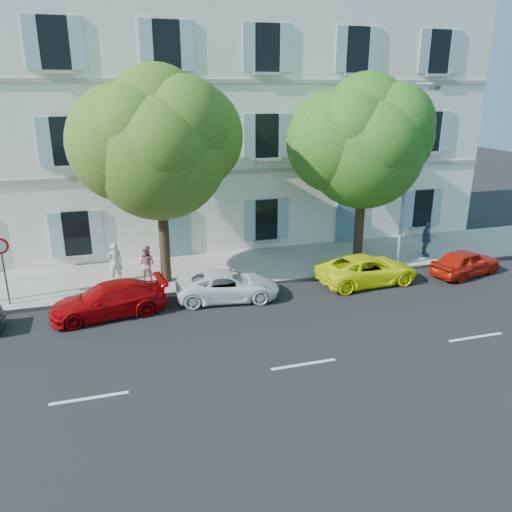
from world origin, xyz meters
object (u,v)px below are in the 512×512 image
object	(u,v)px
car_red_coupe	(109,300)
car_white_coupe	(228,285)
road_sign	(2,257)
pedestrian_b	(146,264)
car_red_hatchback	(465,262)
pedestrian_a	(115,262)
pedestrian_c	(426,239)
street_lamp	(409,167)
car_yellow_supercar	(367,269)
tree_right	(364,149)
tree_left	(159,151)

from	to	relation	value
car_red_coupe	car_white_coupe	bearing A→B (deg)	84.74
road_sign	pedestrian_b	world-z (taller)	road_sign
car_red_coupe	car_red_hatchback	xyz separation A→B (m)	(14.83, -0.13, -0.02)
pedestrian_a	pedestrian_c	distance (m)	14.17
street_lamp	pedestrian_a	size ratio (longest dim) A/B	4.79
car_red_hatchback	pedestrian_a	world-z (taller)	pedestrian_a
car_yellow_supercar	pedestrian_b	size ratio (longest dim) A/B	2.69
road_sign	pedestrian_c	world-z (taller)	road_sign
tree_right	street_lamp	distance (m)	2.03
car_yellow_supercar	pedestrian_c	distance (m)	4.64
pedestrian_c	car_red_coupe	bearing A→B (deg)	114.30
tree_left	pedestrian_a	xyz separation A→B (m)	(-1.98, 0.58, -4.47)
car_yellow_supercar	road_sign	size ratio (longest dim) A/B	1.68
car_red_hatchback	tree_right	world-z (taller)	tree_right
pedestrian_a	pedestrian_c	world-z (taller)	pedestrian_c
road_sign	pedestrian_c	size ratio (longest dim) A/B	1.55
tree_left	pedestrian_a	size ratio (longest dim) A/B	5.06
pedestrian_b	tree_right	bearing A→B (deg)	-151.69
car_red_coupe	car_red_hatchback	distance (m)	14.83
car_white_coupe	road_sign	xyz separation A→B (m)	(-7.91, 1.43, 1.43)
car_white_coupe	street_lamp	xyz separation A→B (m)	(8.15, 1.10, 4.00)
tree_left	tree_right	distance (m)	8.70
pedestrian_c	tree_right	bearing A→B (deg)	102.18
tree_left	pedestrian_c	distance (m)	12.96
tree_right	pedestrian_a	xyz separation A→B (m)	(-10.68, 0.54, -4.28)
pedestrian_a	pedestrian_c	bearing A→B (deg)	165.19
road_sign	pedestrian_c	xyz separation A→B (m)	(17.98, 0.59, -1.01)
car_red_coupe	street_lamp	xyz separation A→B (m)	(12.53, 1.32, 3.96)
street_lamp	pedestrian_b	xyz separation A→B (m)	(-11.00, 1.14, -3.60)
car_white_coupe	car_red_hatchback	world-z (taller)	car_red_hatchback
car_red_hatchback	pedestrian_b	xyz separation A→B (m)	(-13.30, 2.60, 0.37)
pedestrian_a	tree_right	bearing A→B (deg)	165.28
pedestrian_a	pedestrian_b	bearing A→B (deg)	145.10
car_red_coupe	car_white_coupe	xyz separation A→B (m)	(4.38, 0.23, -0.04)
car_red_coupe	tree_left	bearing A→B (deg)	128.08
car_white_coupe	pedestrian_c	size ratio (longest dim) A/B	2.41
car_red_hatchback	pedestrian_c	world-z (taller)	pedestrian_c
tree_right	car_red_coupe	bearing A→B (deg)	-167.47
road_sign	street_lamp	size ratio (longest dim) A/B	0.33
car_white_coupe	pedestrian_c	world-z (taller)	pedestrian_c
tree_left	road_sign	size ratio (longest dim) A/B	3.24
car_white_coupe	pedestrian_b	xyz separation A→B (m)	(-2.85, 2.24, 0.39)
car_yellow_supercar	car_red_hatchback	size ratio (longest dim) A/B	1.26
car_red_coupe	car_red_hatchback	world-z (taller)	car_red_coupe
car_yellow_supercar	tree_left	xyz separation A→B (m)	(-8.00, 2.19, 4.84)
car_white_coupe	car_yellow_supercar	xyz separation A→B (m)	(5.92, -0.00, 0.04)
street_lamp	car_white_coupe	bearing A→B (deg)	-172.34
car_white_coupe	street_lamp	world-z (taller)	street_lamp
tree_right	road_sign	distance (m)	14.90
car_red_hatchback	road_sign	xyz separation A→B (m)	(-18.35, 1.79, 1.41)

